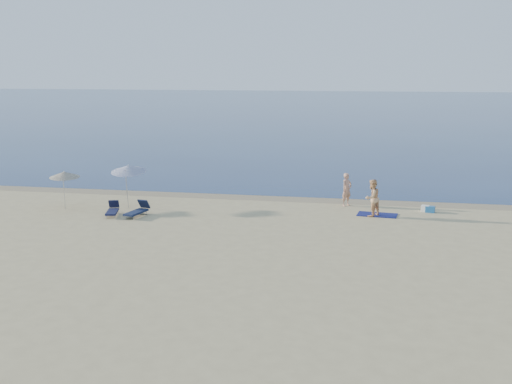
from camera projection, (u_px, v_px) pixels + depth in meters
ground at (211, 346)px, 16.96m from camera, size 160.00×160.00×0.00m
sea at (357, 108)px, 113.28m from camera, size 240.00×160.00×0.01m
wet_sand_strip at (301, 199)px, 35.64m from camera, size 240.00×1.60×0.00m
person_left at (347, 190)px, 33.86m from camera, size 0.73×0.76×1.75m
person_right at (372, 198)px, 31.45m from camera, size 1.10×1.14×1.84m
beach_towel at (377, 215)px, 31.88m from camera, size 2.04×1.27×0.03m
white_bag at (425, 209)px, 32.60m from camera, size 0.46×0.42×0.32m
blue_cooler at (430, 209)px, 32.43m from camera, size 0.52×0.42×0.32m
umbrella_near at (128, 169)px, 33.22m from camera, size 1.99×2.02×2.40m
umbrella_far at (64, 175)px, 32.98m from camera, size 1.93×1.94×2.05m
lounger_left at (112, 210)px, 31.78m from camera, size 0.89×1.61×0.68m
lounger_right at (137, 211)px, 31.61m from camera, size 0.86×1.74×0.74m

